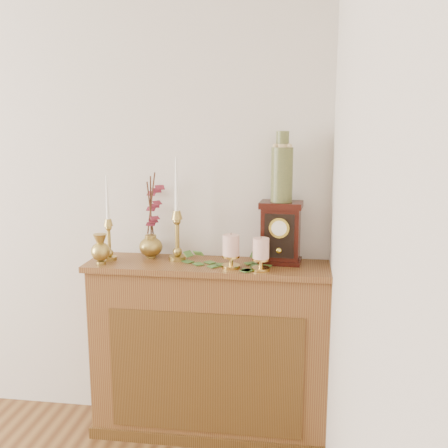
% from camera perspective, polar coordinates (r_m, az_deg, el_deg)
% --- Properties ---
extents(console_shelf, '(1.24, 0.34, 0.93)m').
position_cam_1_polar(console_shelf, '(2.81, -1.55, -14.03)').
color(console_shelf, brown).
rests_on(console_shelf, ground).
extents(candlestick_left, '(0.07, 0.07, 0.44)m').
position_cam_1_polar(candlestick_left, '(2.73, -12.44, -0.92)').
color(candlestick_left, tan).
rests_on(candlestick_left, console_shelf).
extents(candlestick_center, '(0.09, 0.09, 0.52)m').
position_cam_1_polar(candlestick_center, '(2.67, -5.13, -0.35)').
color(candlestick_center, tan).
rests_on(candlestick_center, console_shelf).
extents(bud_vase, '(0.09, 0.09, 0.15)m').
position_cam_1_polar(bud_vase, '(2.67, -13.29, -2.71)').
color(bud_vase, tan).
rests_on(bud_vase, console_shelf).
extents(ginger_jar, '(0.18, 0.20, 0.45)m').
position_cam_1_polar(ginger_jar, '(2.76, -7.66, 0.60)').
color(ginger_jar, tan).
rests_on(ginger_jar, console_shelf).
extents(pillar_candle_left, '(0.09, 0.09, 0.18)m').
position_cam_1_polar(pillar_candle_left, '(2.53, 0.77, -2.80)').
color(pillar_candle_left, gold).
rests_on(pillar_candle_left, console_shelf).
extents(pillar_candle_right, '(0.09, 0.09, 0.17)m').
position_cam_1_polar(pillar_candle_right, '(2.49, 4.04, -3.12)').
color(pillar_candle_right, gold).
rests_on(pillar_candle_right, console_shelf).
extents(ivy_garland, '(0.44, 0.20, 0.08)m').
position_cam_1_polar(ivy_garland, '(2.57, 0.61, -4.37)').
color(ivy_garland, '#396225').
rests_on(ivy_garland, console_shelf).
extents(mantel_clock, '(0.22, 0.16, 0.31)m').
position_cam_1_polar(mantel_clock, '(2.62, 6.18, -1.00)').
color(mantel_clock, '#360E0A').
rests_on(mantel_clock, console_shelf).
extents(ceramic_vase, '(0.11, 0.11, 0.34)m').
position_cam_1_polar(ceramic_vase, '(2.58, 6.33, 5.82)').
color(ceramic_vase, '#183126').
rests_on(ceramic_vase, mantel_clock).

